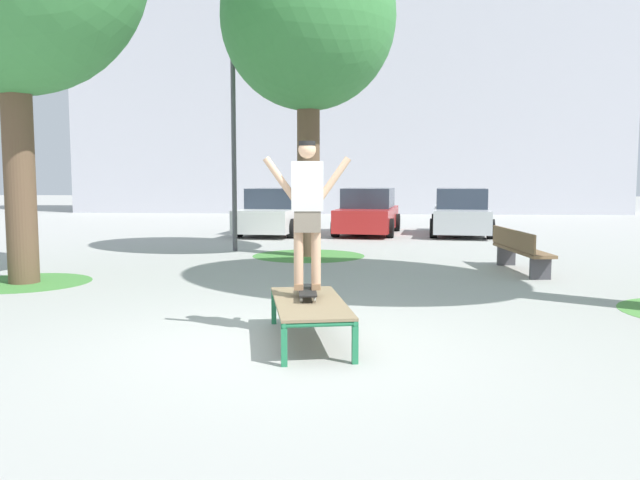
% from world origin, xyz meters
% --- Properties ---
extents(ground_plane, '(120.00, 120.00, 0.00)m').
position_xyz_m(ground_plane, '(0.00, 0.00, 0.00)').
color(ground_plane, '#A8A8A3').
extents(building_facade, '(28.87, 4.00, 12.57)m').
position_xyz_m(building_facade, '(-0.40, 27.85, 6.29)').
color(building_facade, silver).
rests_on(building_facade, ground).
extents(skate_box, '(1.13, 2.01, 0.46)m').
position_xyz_m(skate_box, '(0.25, 0.13, 0.41)').
color(skate_box, '#237A4C').
rests_on(skate_box, ground).
extents(skateboard, '(0.29, 0.82, 0.09)m').
position_xyz_m(skateboard, '(0.21, 0.35, 0.54)').
color(skateboard, black).
rests_on(skateboard, skate_box).
extents(skater, '(1.00, 0.32, 1.69)m').
position_xyz_m(skater, '(0.21, 0.35, 1.53)').
color(skater, tan).
rests_on(skater, skateboard).
extents(grass_patch_near_left, '(2.26, 2.26, 0.01)m').
position_xyz_m(grass_patch_near_left, '(-5.12, 3.76, 0.00)').
color(grass_patch_near_left, '#47893D').
rests_on(grass_patch_near_left, ground).
extents(tree_mid_back, '(4.01, 4.01, 7.59)m').
position_xyz_m(tree_mid_back, '(-0.52, 8.04, 5.43)').
color(tree_mid_back, brown).
rests_on(tree_mid_back, ground).
extents(grass_patch_mid_back, '(2.64, 2.64, 0.01)m').
position_xyz_m(grass_patch_mid_back, '(-0.52, 8.04, 0.00)').
color(grass_patch_mid_back, '#47893D').
rests_on(grass_patch_mid_back, ground).
extents(car_white, '(2.26, 4.36, 1.50)m').
position_xyz_m(car_white, '(-2.17, 13.86, 0.69)').
color(car_white, silver).
rests_on(car_white, ground).
extents(car_red, '(2.28, 4.37, 1.50)m').
position_xyz_m(car_red, '(0.84, 14.20, 0.69)').
color(car_red, red).
rests_on(car_red, ground).
extents(car_silver, '(2.28, 4.37, 1.50)m').
position_xyz_m(car_silver, '(3.86, 14.10, 0.69)').
color(car_silver, '#B7BABF').
rests_on(car_silver, ground).
extents(park_bench, '(0.70, 2.43, 0.83)m').
position_xyz_m(park_bench, '(3.84, 5.78, 0.45)').
color(park_bench, brown).
rests_on(park_bench, ground).
extents(light_post, '(0.36, 0.36, 5.83)m').
position_xyz_m(light_post, '(-2.48, 8.97, 3.83)').
color(light_post, '#4C4C51').
rests_on(light_post, ground).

